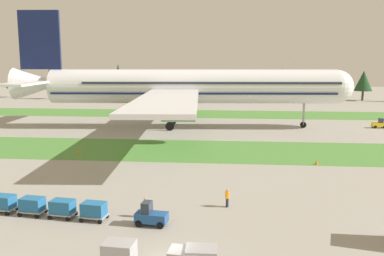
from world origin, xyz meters
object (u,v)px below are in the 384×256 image
object	(u,v)px
airliner	(183,86)
taxiway_marker_1	(317,162)
baggage_tug	(151,216)
taxiway_marker_0	(79,152)
cargo_dolly_second	(63,207)
pushback_tractor	(379,124)
cargo_dolly_third	(32,205)
ground_crew_loader	(227,197)
uld_container_1	(119,254)
ground_crew_marshaller	(145,206)
cargo_dolly_lead	(94,210)
cargo_dolly_fourth	(3,202)

from	to	relation	value
airliner	taxiway_marker_1	distance (m)	36.72
baggage_tug	taxiway_marker_0	world-z (taller)	baggage_tug
cargo_dolly_second	baggage_tug	bearing A→B (deg)	90.00
pushback_tractor	taxiway_marker_1	bearing A→B (deg)	145.99
taxiway_marker_1	cargo_dolly_second	bearing A→B (deg)	-140.10
cargo_dolly_third	ground_crew_loader	world-z (taller)	ground_crew_loader
pushback_tractor	baggage_tug	bearing A→B (deg)	142.33
uld_container_1	ground_crew_marshaller	bearing A→B (deg)	90.63
cargo_dolly_second	pushback_tractor	size ratio (longest dim) A/B	0.88
ground_crew_marshaller	pushback_tractor	bearing A→B (deg)	114.28
cargo_dolly_third	ground_crew_loader	distance (m)	17.31
cargo_dolly_lead	ground_crew_marshaller	bearing A→B (deg)	112.65
taxiway_marker_0	cargo_dolly_third	bearing A→B (deg)	-79.16
ground_crew_loader	airliner	bearing A→B (deg)	30.41
cargo_dolly_third	cargo_dolly_fourth	size ratio (longest dim) A/B	1.00
uld_container_1	pushback_tractor	bearing A→B (deg)	59.15
cargo_dolly_third	taxiway_marker_0	size ratio (longest dim) A/B	4.20
cargo_dolly_fourth	ground_crew_marshaller	distance (m)	12.80
cargo_dolly_fourth	ground_crew_marshaller	bearing A→B (deg)	97.48
airliner	ground_crew_marshaller	distance (m)	50.19
cargo_dolly_lead	cargo_dolly_third	distance (m)	5.80
cargo_dolly_fourth	ground_crew_loader	size ratio (longest dim) A/B	1.36
pushback_tractor	airliner	bearing A→B (deg)	90.00
pushback_tractor	ground_crew_loader	distance (m)	57.50
cargo_dolly_lead	cargo_dolly_second	world-z (taller)	same
uld_container_1	cargo_dolly_fourth	bearing A→B (deg)	145.65
pushback_tractor	taxiway_marker_1	size ratio (longest dim) A/B	4.27
airliner	cargo_dolly_lead	distance (m)	51.29
airliner	uld_container_1	distance (m)	58.98
taxiway_marker_1	baggage_tug	bearing A→B (deg)	-128.26
airliner	uld_container_1	size ratio (longest dim) A/B	41.54
baggage_tug	taxiway_marker_1	size ratio (longest dim) A/B	4.36
cargo_dolly_lead	taxiway_marker_1	xyz separation A→B (m)	(22.54, 21.62, -0.60)
pushback_tractor	uld_container_1	distance (m)	71.40
cargo_dolly_lead	ground_crew_marshaller	world-z (taller)	ground_crew_marshaller
baggage_tug	ground_crew_loader	size ratio (longest dim) A/B	1.58
ground_crew_loader	taxiway_marker_1	bearing A→B (deg)	-14.60
cargo_dolly_lead	ground_crew_loader	bearing A→B (deg)	118.60
cargo_dolly_lead	taxiway_marker_0	bearing A→B (deg)	-149.95
baggage_tug	cargo_dolly_lead	xyz separation A→B (m)	(-4.98, 0.64, 0.10)
cargo_dolly_third	taxiway_marker_1	size ratio (longest dim) A/B	3.77
taxiway_marker_1	taxiway_marker_0	bearing A→B (deg)	174.84
airliner	cargo_dolly_third	world-z (taller)	airliner
pushback_tractor	taxiway_marker_0	size ratio (longest dim) A/B	4.76
airliner	cargo_dolly_lead	size ratio (longest dim) A/B	35.03
pushback_tractor	uld_container_1	bearing A→B (deg)	144.99
cargo_dolly_fourth	pushback_tractor	size ratio (longest dim) A/B	0.88
pushback_tractor	ground_crew_loader	bearing A→B (deg)	144.72
baggage_tug	airliner	bearing A→B (deg)	-168.98
cargo_dolly_lead	cargo_dolly_third	xyz separation A→B (m)	(-5.75, 0.73, 0.00)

